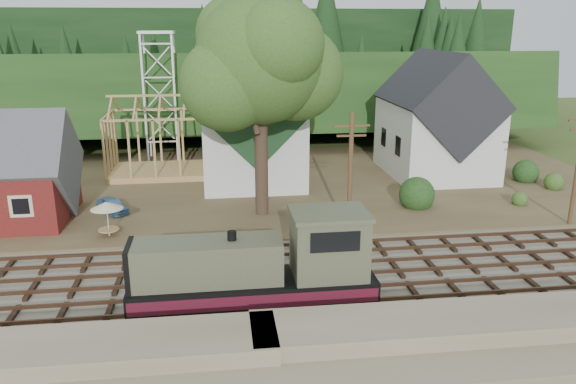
{
  "coord_description": "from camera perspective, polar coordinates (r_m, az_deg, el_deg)",
  "views": [
    {
      "loc": [
        -1.18,
        -26.99,
        12.92
      ],
      "look_at": [
        3.29,
        6.0,
        3.0
      ],
      "focal_mm": 35.0,
      "sensor_mm": 36.0,
      "label": 1
    }
  ],
  "objects": [
    {
      "name": "hillside",
      "position": [
        70.2,
        -6.65,
        5.88
      ],
      "size": [
        70.0,
        28.96,
        12.74
      ],
      "primitive_type": "cube",
      "rotation": [
        -0.17,
        0.0,
        0.0
      ],
      "color": "#1E3F19",
      "rests_on": "ground"
    },
    {
      "name": "telegraph_pole_near",
      "position": [
        34.33,
        6.34,
        1.85
      ],
      "size": [
        2.2,
        0.28,
        8.0
      ],
      "color": "#4C331E",
      "rests_on": "ground"
    },
    {
      "name": "farmhouse",
      "position": [
        50.47,
        14.84,
        6.86
      ],
      "size": [
        8.4,
        10.8,
        10.6
      ],
      "color": "silver",
      "rests_on": "village_flat"
    },
    {
      "name": "embankment",
      "position": [
        22.59,
        -3.51,
        -18.33
      ],
      "size": [
        64.0,
        5.0,
        1.6
      ],
      "primitive_type": "cube",
      "color": "#7F7259",
      "rests_on": "ground"
    },
    {
      "name": "church",
      "position": [
        47.41,
        -3.79,
        7.16
      ],
      "size": [
        8.4,
        15.17,
        13.0
      ],
      "color": "silver",
      "rests_on": "village_flat"
    },
    {
      "name": "ground",
      "position": [
        29.95,
        -4.76,
        -9.03
      ],
      "size": [
        140.0,
        140.0,
        0.0
      ],
      "primitive_type": "plane",
      "color": "#384C1E",
      "rests_on": "ground"
    },
    {
      "name": "timber_frame",
      "position": [
        50.17,
        -13.12,
        5.06
      ],
      "size": [
        8.2,
        6.2,
        6.99
      ],
      "color": "tan",
      "rests_on": "village_flat"
    },
    {
      "name": "village_flat",
      "position": [
        46.78,
        -5.97,
        0.66
      ],
      "size": [
        64.0,
        26.0,
        0.3
      ],
      "primitive_type": "cube",
      "color": "brown",
      "rests_on": "ground"
    },
    {
      "name": "lattice_tower",
      "position": [
        55.28,
        -13.05,
        13.19
      ],
      "size": [
        3.2,
        3.2,
        12.12
      ],
      "color": "silver",
      "rests_on": "village_flat"
    },
    {
      "name": "car_blue",
      "position": [
        41.14,
        -17.4,
        -1.28
      ],
      "size": [
        2.79,
        3.28,
        1.06
      ],
      "primitive_type": "imported",
      "rotation": [
        0.0,
        0.0,
        0.6
      ],
      "color": "#5F95CD",
      "rests_on": "village_flat"
    },
    {
      "name": "patio_set",
      "position": [
        36.29,
        -17.94,
        -1.45
      ],
      "size": [
        1.98,
        1.98,
        2.21
      ],
      "color": "silver",
      "rests_on": "village_flat"
    },
    {
      "name": "ridge",
      "position": [
        85.98,
        -6.89,
        7.83
      ],
      "size": [
        80.0,
        20.0,
        12.0
      ],
      "primitive_type": "cube",
      "color": "black",
      "rests_on": "ground"
    },
    {
      "name": "big_tree",
      "position": [
        37.32,
        -2.6,
        12.42
      ],
      "size": [
        10.9,
        8.4,
        14.7
      ],
      "color": "#38281E",
      "rests_on": "village_flat"
    },
    {
      "name": "locomotive",
      "position": [
        26.42,
        -2.61,
        -7.77
      ],
      "size": [
        11.29,
        2.82,
        4.54
      ],
      "color": "black",
      "rests_on": "railroad_bed"
    },
    {
      "name": "car_red",
      "position": [
        51.58,
        16.57,
        2.49
      ],
      "size": [
        4.95,
        2.57,
        1.33
      ],
      "primitive_type": "imported",
      "rotation": [
        0.0,
        0.0,
        1.5
      ],
      "color": "red",
      "rests_on": "village_flat"
    },
    {
      "name": "railroad_bed",
      "position": [
        29.91,
        -4.76,
        -8.89
      ],
      "size": [
        64.0,
        11.0,
        0.16
      ],
      "primitive_type": "cube",
      "color": "#726B5B",
      "rests_on": "ground"
    }
  ]
}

